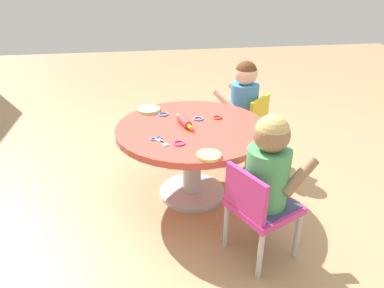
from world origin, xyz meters
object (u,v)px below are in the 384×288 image
object	(u,v)px
rolling_pin	(184,121)
seated_child_left	(269,166)
craft_table	(192,142)
child_chair_right	(246,124)
seated_child_right	(244,95)
craft_scissors	(159,140)
child_chair_left	(259,207)

from	to	relation	value
rolling_pin	seated_child_left	bearing A→B (deg)	-152.73
craft_table	rolling_pin	size ratio (longest dim) A/B	4.14
child_chair_right	rolling_pin	size ratio (longest dim) A/B	2.34
craft_table	rolling_pin	xyz separation A→B (m)	(0.02, 0.04, 0.14)
child_chair_right	seated_child_right	xyz separation A→B (m)	(0.03, 0.03, 0.23)
rolling_pin	craft_scissors	xyz separation A→B (m)	(-0.20, 0.17, -0.02)
craft_scissors	child_chair_right	bearing A→B (deg)	-50.23
child_chair_left	craft_scissors	distance (m)	0.66
child_chair_right	rolling_pin	bearing A→B (deg)	126.30
child_chair_left	seated_child_left	size ratio (longest dim) A/B	1.05
rolling_pin	craft_scissors	size ratio (longest dim) A/B	1.61
child_chair_right	child_chair_left	bearing A→B (deg)	165.63
seated_child_left	child_chair_right	world-z (taller)	seated_child_left
child_chair_right	rolling_pin	distance (m)	0.71
seated_child_right	craft_scissors	xyz separation A→B (m)	(-0.63, 0.69, -0.02)
rolling_pin	craft_scissors	bearing A→B (deg)	138.66
seated_child_right	rolling_pin	world-z (taller)	seated_child_right
craft_table	child_chair_left	bearing A→B (deg)	-158.87
seated_child_left	child_chair_right	bearing A→B (deg)	-12.65
seated_child_right	rolling_pin	bearing A→B (deg)	129.67
craft_table	seated_child_right	xyz separation A→B (m)	(0.45, -0.47, 0.14)
craft_table	rolling_pin	distance (m)	0.14
craft_scissors	rolling_pin	bearing A→B (deg)	-41.34
seated_child_left	seated_child_right	world-z (taller)	same
child_chair_right	seated_child_right	distance (m)	0.23
child_chair_left	seated_child_right	bearing A→B (deg)	-12.60
seated_child_left	seated_child_right	distance (m)	1.07
seated_child_left	seated_child_right	size ratio (longest dim) A/B	1.00
craft_table	seated_child_left	bearing A→B (deg)	-155.38
child_chair_left	rolling_pin	distance (m)	0.73
seated_child_right	craft_scissors	world-z (taller)	seated_child_right
craft_table	seated_child_left	distance (m)	0.67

